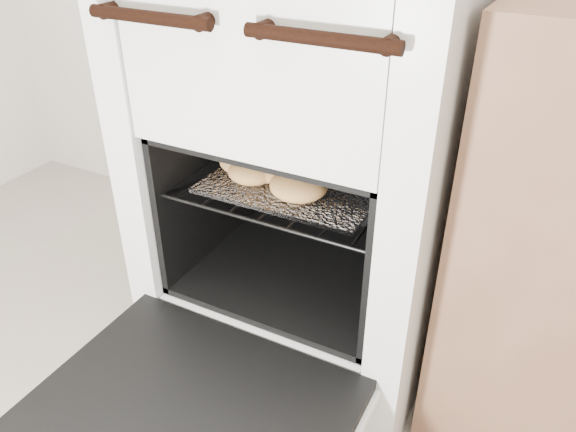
{
  "coord_description": "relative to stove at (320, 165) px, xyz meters",
  "views": [
    {
      "loc": [
        0.49,
        0.04,
        1.07
      ],
      "look_at": [
        -0.0,
        0.97,
        0.44
      ],
      "focal_mm": 35.0,
      "sensor_mm": 36.0,
      "label": 1
    }
  ],
  "objects": [
    {
      "name": "oven_door",
      "position": [
        0.0,
        -0.56,
        -0.27
      ],
      "size": [
        0.59,
        0.46,
        0.04
      ],
      "color": "black",
      "rests_on": "stove"
    },
    {
      "name": "oven_rack",
      "position": [
        0.0,
        -0.07,
        0.0
      ],
      "size": [
        0.48,
        0.46,
        0.01
      ],
      "color": "black",
      "rests_on": "stove"
    },
    {
      "name": "baked_rolls",
      "position": [
        -0.07,
        -0.12,
        0.04
      ],
      "size": [
        0.31,
        0.34,
        0.06
      ],
      "color": "tan",
      "rests_on": "foil_sheet"
    },
    {
      "name": "foil_sheet",
      "position": [
        0.0,
        -0.09,
        0.01
      ],
      "size": [
        0.37,
        0.33,
        0.01
      ],
      "primitive_type": "cube",
      "color": "white",
      "rests_on": "oven_rack"
    },
    {
      "name": "stove",
      "position": [
        0.0,
        0.0,
        0.0
      ],
      "size": [
        0.66,
        0.74,
        1.01
      ],
      "color": "silver",
      "rests_on": "ground"
    }
  ]
}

